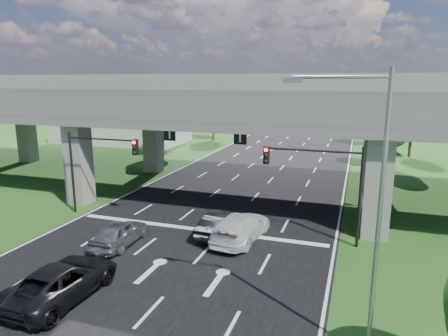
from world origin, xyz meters
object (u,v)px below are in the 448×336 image
Objects in this scene: signal_right at (322,175)px; streetlight_near at (368,198)px; streetlight_far at (364,118)px; car_trailing at (62,281)px; streetlight_beyond at (364,108)px; signal_left at (96,159)px; car_silver at (119,233)px; car_dark at (220,224)px; car_white at (241,227)px.

streetlight_near reaches higher than signal_right.
streetlight_far reaches higher than car_trailing.
signal_right reaches higher than car_trailing.
streetlight_beyond is (0.00, 46.00, 0.00)m from streetlight_near.
signal_left is 20.56m from streetlight_near.
signal_right is 0.60× the size of streetlight_near.
signal_left is 7.08m from car_silver.
car_dark is (-8.30, -37.00, -5.09)m from streetlight_beyond.
car_trailing reaches higher than car_silver.
streetlight_beyond is at bearing 90.00° from streetlight_far.
signal_right is at bearing 0.00° from signal_left.
streetlight_far reaches higher than car_silver.
streetlight_beyond is at bearing 86.39° from signal_right.
streetlight_beyond is 2.27× the size of car_silver.
signal_right is 7.00m from car_dark.
car_white is (-4.59, -1.17, -3.34)m from signal_right.
car_trailing is at bearing 63.38° from car_white.
signal_right is 20.25m from streetlight_far.
car_dark is (5.12, 3.34, -0.03)m from car_silver.
car_white is at bearing -120.81° from car_trailing.
streetlight_far is 1.77× the size of car_white.
streetlight_far is 22.86m from car_white.
signal_left reaches higher than car_white.
streetlight_far is 2.27× the size of car_silver.
car_silver is (4.50, -4.28, -3.41)m from signal_left.
car_silver reaches higher than car_dark.
car_white is at bearing -165.71° from signal_right.
streetlight_near is 13.26m from car_dark.
streetlight_far is (2.27, 20.06, 1.66)m from signal_right.
streetlight_beyond is (17.92, 36.06, 1.66)m from signal_left.
car_white is at bearing 128.01° from streetlight_near.
streetlight_beyond is (2.27, 36.06, 1.66)m from signal_right.
car_white is (-6.86, -21.23, -5.00)m from streetlight_far.
streetlight_near reaches higher than car_dark.
car_silver is at bearing 157.11° from streetlight_near.
streetlight_near is at bearing -90.00° from streetlight_beyond.
streetlight_far is (17.92, 20.06, 1.66)m from signal_left.
streetlight_far is 2.28× the size of car_dark.
signal_right is 14.84m from car_trailing.
streetlight_far is 16.00m from streetlight_beyond.
car_white reaches higher than car_dark.
streetlight_beyond reaches higher than car_silver.
signal_left is 10.26m from car_dark.
signal_left is 0.60× the size of streetlight_beyond.
signal_right is at bearing -96.47° from streetlight_far.
streetlight_near reaches higher than car_silver.
car_trailing is at bearing -105.17° from streetlight_beyond.
streetlight_far is at bearing -106.98° from car_dark.
car_white reaches higher than car_trailing.
car_white is (11.06, -1.17, -3.34)m from signal_left.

